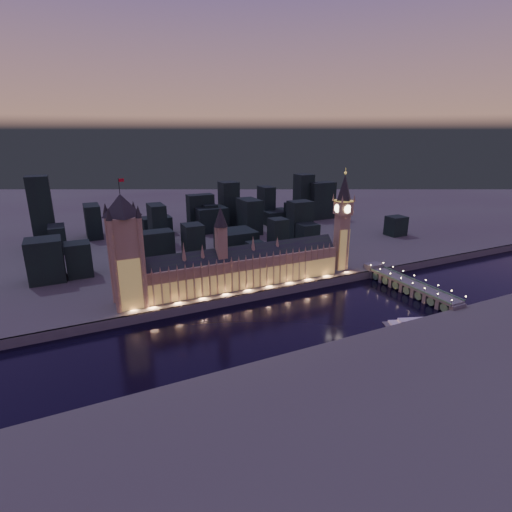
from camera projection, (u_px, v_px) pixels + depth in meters
name	position (u px, v px, depth m)	size (l,w,h in m)	color
ground_plane	(279.00, 318.00, 335.19)	(2000.00, 2000.00, 0.00)	black
north_bank	(151.00, 208.00, 781.16)	(2000.00, 960.00, 8.00)	#45393E
embankment_wall	(258.00, 296.00, 369.24)	(2000.00, 2.50, 8.00)	#4B4E58
palace_of_westminster	(241.00, 267.00, 377.18)	(202.00, 22.21, 78.00)	#9A6D53
victoria_tower	(125.00, 246.00, 324.86)	(31.68, 31.68, 106.84)	#9A6D53
elizabeth_tower	(343.00, 214.00, 412.48)	(18.00, 18.00, 106.47)	#9A6D53
westminster_bridge	(407.00, 286.00, 388.08)	(18.07, 113.00, 15.90)	#4B4E58
river_boat	(415.00, 322.00, 323.39)	(50.83, 28.28, 4.50)	#4B4E58
city_backdrop	(216.00, 219.00, 554.18)	(470.39, 215.63, 88.50)	black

